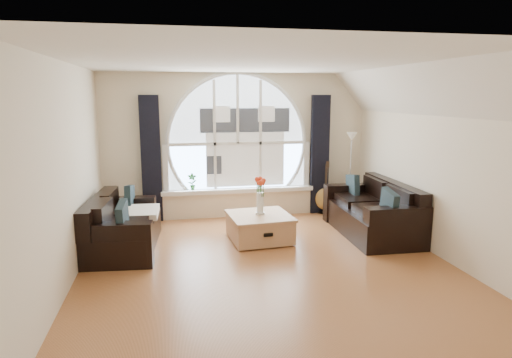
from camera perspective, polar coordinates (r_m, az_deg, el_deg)
name	(u,v)px	position (r m, az deg, el deg)	size (l,w,h in m)	color
ground	(269,267)	(6.14, 1.64, -11.22)	(5.00, 5.50, 0.01)	brown
ceiling	(270,62)	(5.72, 1.79, 14.77)	(5.00, 5.50, 0.01)	silver
wall_back	(237,146)	(8.46, -2.41, 4.28)	(5.00, 0.01, 2.70)	beige
wall_front	(355,231)	(3.22, 12.61, -6.58)	(5.00, 0.01, 2.70)	beige
wall_left	(65,175)	(5.77, -23.27, 0.42)	(0.01, 5.50, 2.70)	beige
wall_right	(443,163)	(6.78, 22.81, 1.86)	(0.01, 5.50, 2.70)	beige
attic_slope	(428,91)	(6.55, 21.23, 10.48)	(0.92, 5.50, 0.72)	silver
arched_window	(237,131)	(8.40, -2.39, 6.12)	(2.60, 0.06, 2.15)	silver
window_sill	(238,190)	(8.50, -2.26, -1.43)	(2.90, 0.22, 0.08)	white
window_frame	(238,131)	(8.37, -2.36, 6.11)	(2.76, 0.08, 2.15)	white
neighbor_house	(246,138)	(8.42, -1.35, 5.29)	(1.70, 0.02, 1.50)	silver
curtain_left	(151,159)	(8.28, -13.29, 2.47)	(0.35, 0.12, 2.30)	black
curtain_right	(320,155)	(8.75, 8.15, 3.08)	(0.35, 0.12, 2.30)	black
sofa_left	(124,223)	(7.02, -16.58, -5.42)	(0.90, 1.80, 0.80)	black
sofa_right	(371,211)	(7.67, 14.56, -3.95)	(0.99, 1.97, 0.88)	black
coffee_chest	(260,226)	(7.14, 0.47, -6.08)	(0.95, 0.95, 0.46)	#A37047
throw_blanket	(140,212)	(7.16, -14.61, -4.17)	(0.55, 0.55, 0.10)	silver
vase_flowers	(260,190)	(7.05, 0.53, -1.42)	(0.24, 0.24, 0.70)	white
floor_lamp	(350,174)	(8.77, 11.98, 0.66)	(0.24, 0.24, 1.60)	#B2B2B2
guitar	(325,187)	(8.74, 8.83, -1.08)	(0.36, 0.24, 1.06)	olive
potted_plant	(192,182)	(8.37, -8.18, -0.34)	(0.17, 0.11, 0.31)	#1E6023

